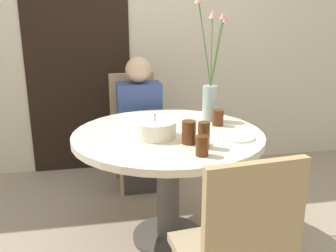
{
  "coord_description": "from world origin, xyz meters",
  "views": [
    {
      "loc": [
        -0.39,
        -2.09,
        1.39
      ],
      "look_at": [
        0.0,
        0.0,
        0.76
      ],
      "focal_mm": 40.0,
      "sensor_mm": 36.0,
      "label": 1
    }
  ],
  "objects_px": {
    "chair_right_flank": "(238,249)",
    "chair_left_flank": "(135,122)",
    "drink_glass_2": "(218,118)",
    "drink_glass_3": "(204,135)",
    "flower_vase": "(210,87)",
    "drink_glass_1": "(189,132)",
    "person_woman": "(140,130)",
    "drink_glass_0": "(202,146)",
    "birthday_cake": "(155,129)",
    "side_plate": "(238,137)"
  },
  "relations": [
    {
      "from": "chair_left_flank",
      "to": "chair_right_flank",
      "type": "height_order",
      "value": "same"
    },
    {
      "from": "flower_vase",
      "to": "drink_glass_2",
      "type": "xyz_separation_m",
      "value": [
        0.01,
        -0.13,
        -0.17
      ]
    },
    {
      "from": "drink_glass_0",
      "to": "drink_glass_2",
      "type": "height_order",
      "value": "drink_glass_0"
    },
    {
      "from": "birthday_cake",
      "to": "drink_glass_1",
      "type": "height_order",
      "value": "birthday_cake"
    },
    {
      "from": "birthday_cake",
      "to": "side_plate",
      "type": "height_order",
      "value": "birthday_cake"
    },
    {
      "from": "side_plate",
      "to": "chair_right_flank",
      "type": "bearing_deg",
      "value": -109.93
    },
    {
      "from": "chair_right_flank",
      "to": "drink_glass_3",
      "type": "bearing_deg",
      "value": -99.46
    },
    {
      "from": "birthday_cake",
      "to": "drink_glass_0",
      "type": "xyz_separation_m",
      "value": [
        0.19,
        -0.33,
        0.0
      ]
    },
    {
      "from": "chair_right_flank",
      "to": "drink_glass_2",
      "type": "distance_m",
      "value": 1.07
    },
    {
      "from": "side_plate",
      "to": "person_woman",
      "type": "distance_m",
      "value": 1.07
    },
    {
      "from": "birthday_cake",
      "to": "drink_glass_0",
      "type": "height_order",
      "value": "birthday_cake"
    },
    {
      "from": "birthday_cake",
      "to": "drink_glass_3",
      "type": "height_order",
      "value": "same"
    },
    {
      "from": "side_plate",
      "to": "drink_glass_2",
      "type": "relative_size",
      "value": 1.95
    },
    {
      "from": "drink_glass_2",
      "to": "chair_right_flank",
      "type": "bearing_deg",
      "value": -103.24
    },
    {
      "from": "chair_left_flank",
      "to": "drink_glass_2",
      "type": "bearing_deg",
      "value": -68.48
    },
    {
      "from": "person_woman",
      "to": "drink_glass_3",
      "type": "bearing_deg",
      "value": -78.03
    },
    {
      "from": "chair_right_flank",
      "to": "drink_glass_0",
      "type": "height_order",
      "value": "chair_right_flank"
    },
    {
      "from": "chair_right_flank",
      "to": "person_woman",
      "type": "xyz_separation_m",
      "value": [
        -0.19,
        1.69,
        -0.02
      ]
    },
    {
      "from": "chair_left_flank",
      "to": "chair_right_flank",
      "type": "xyz_separation_m",
      "value": [
        0.21,
        -1.85,
        0.0
      ]
    },
    {
      "from": "side_plate",
      "to": "drink_glass_1",
      "type": "relative_size",
      "value": 1.54
    },
    {
      "from": "flower_vase",
      "to": "side_plate",
      "type": "bearing_deg",
      "value": -83.25
    },
    {
      "from": "drink_glass_2",
      "to": "drink_glass_3",
      "type": "height_order",
      "value": "drink_glass_3"
    },
    {
      "from": "drink_glass_0",
      "to": "person_woman",
      "type": "xyz_separation_m",
      "value": [
        -0.18,
        1.17,
        -0.26
      ]
    },
    {
      "from": "birthday_cake",
      "to": "flower_vase",
      "type": "relative_size",
      "value": 0.31
    },
    {
      "from": "drink_glass_1",
      "to": "drink_glass_0",
      "type": "bearing_deg",
      "value": -83.39
    },
    {
      "from": "flower_vase",
      "to": "birthday_cake",
      "type": "bearing_deg",
      "value": -144.28
    },
    {
      "from": "chair_right_flank",
      "to": "chair_left_flank",
      "type": "bearing_deg",
      "value": -89.77
    },
    {
      "from": "drink_glass_0",
      "to": "person_woman",
      "type": "bearing_deg",
      "value": 98.96
    },
    {
      "from": "flower_vase",
      "to": "drink_glass_3",
      "type": "bearing_deg",
      "value": -109.93
    },
    {
      "from": "chair_right_flank",
      "to": "birthday_cake",
      "type": "relative_size",
      "value": 3.82
    },
    {
      "from": "flower_vase",
      "to": "drink_glass_2",
      "type": "distance_m",
      "value": 0.22
    },
    {
      "from": "chair_right_flank",
      "to": "drink_glass_1",
      "type": "relative_size",
      "value": 7.3
    },
    {
      "from": "drink_glass_1",
      "to": "person_woman",
      "type": "height_order",
      "value": "person_woman"
    },
    {
      "from": "drink_glass_1",
      "to": "drink_glass_2",
      "type": "xyz_separation_m",
      "value": [
        0.26,
        0.31,
        -0.01
      ]
    },
    {
      "from": "flower_vase",
      "to": "side_plate",
      "type": "relative_size",
      "value": 4.07
    },
    {
      "from": "birthday_cake",
      "to": "drink_glass_3",
      "type": "relative_size",
      "value": 1.74
    },
    {
      "from": "birthday_cake",
      "to": "person_woman",
      "type": "bearing_deg",
      "value": 89.97
    },
    {
      "from": "chair_right_flank",
      "to": "drink_glass_2",
      "type": "bearing_deg",
      "value": -109.4
    },
    {
      "from": "flower_vase",
      "to": "drink_glass_0",
      "type": "distance_m",
      "value": 0.69
    },
    {
      "from": "drink_glass_1",
      "to": "side_plate",
      "type": "bearing_deg",
      "value": 7.92
    },
    {
      "from": "birthday_cake",
      "to": "drink_glass_1",
      "type": "relative_size",
      "value": 1.91
    },
    {
      "from": "chair_left_flank",
      "to": "drink_glass_0",
      "type": "bearing_deg",
      "value": -87.94
    },
    {
      "from": "chair_left_flank",
      "to": "side_plate",
      "type": "xyz_separation_m",
      "value": [
        0.48,
        -1.1,
        0.19
      ]
    },
    {
      "from": "person_woman",
      "to": "drink_glass_0",
      "type": "bearing_deg",
      "value": -81.04
    },
    {
      "from": "side_plate",
      "to": "drink_glass_2",
      "type": "xyz_separation_m",
      "value": [
        -0.03,
        0.27,
        0.05
      ]
    },
    {
      "from": "chair_right_flank",
      "to": "side_plate",
      "type": "distance_m",
      "value": 0.82
    },
    {
      "from": "side_plate",
      "to": "birthday_cake",
      "type": "bearing_deg",
      "value": 167.57
    },
    {
      "from": "flower_vase",
      "to": "drink_glass_0",
      "type": "bearing_deg",
      "value": -109.9
    },
    {
      "from": "flower_vase",
      "to": "drink_glass_3",
      "type": "distance_m",
      "value": 0.57
    },
    {
      "from": "drink_glass_0",
      "to": "drink_glass_3",
      "type": "distance_m",
      "value": 0.12
    }
  ]
}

